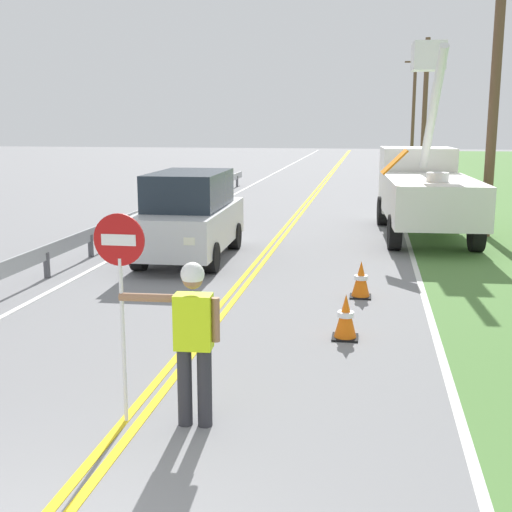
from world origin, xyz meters
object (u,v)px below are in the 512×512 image
(flagger_worker, at_px, (193,334))
(traffic_cone_mid, at_px, (361,280))
(utility_bucket_truck, at_px, (424,186))
(utility_pole_near, at_px, (495,80))
(utility_pole_far, at_px, (414,106))
(oncoming_suv_nearest, at_px, (190,215))
(stop_sign_paddle, at_px, (120,271))
(utility_pole_mid, at_px, (425,106))
(traffic_cone_lead, at_px, (346,317))

(flagger_worker, xyz_separation_m, traffic_cone_mid, (1.70, 5.80, -0.71))
(utility_bucket_truck, distance_m, utility_pole_near, 3.49)
(traffic_cone_mid, bearing_deg, flagger_worker, -106.34)
(traffic_cone_mid, bearing_deg, utility_bucket_truck, 77.70)
(utility_pole_near, relative_size, utility_pole_far, 0.96)
(utility_bucket_truck, bearing_deg, utility_pole_far, 87.33)
(oncoming_suv_nearest, relative_size, utility_pole_near, 0.55)
(oncoming_suv_nearest, height_order, utility_pole_near, utility_pole_near)
(stop_sign_paddle, bearing_deg, utility_pole_mid, 80.80)
(utility_pole_near, bearing_deg, oncoming_suv_nearest, -148.67)
(flagger_worker, xyz_separation_m, oncoming_suv_nearest, (-2.43, 8.77, 0.01))
(traffic_cone_mid, bearing_deg, utility_pole_near, 65.57)
(flagger_worker, height_order, stop_sign_paddle, stop_sign_paddle)
(stop_sign_paddle, xyz_separation_m, utility_pole_far, (5.99, 53.30, 2.88))
(utility_pole_far, bearing_deg, traffic_cone_mid, -94.24)
(traffic_cone_lead, bearing_deg, stop_sign_paddle, -124.45)
(utility_pole_mid, bearing_deg, traffic_cone_lead, -96.02)
(flagger_worker, bearing_deg, traffic_cone_mid, 73.66)
(utility_pole_far, bearing_deg, oncoming_suv_nearest, -99.75)
(oncoming_suv_nearest, xyz_separation_m, utility_pole_far, (7.65, 44.48, 3.53))
(utility_bucket_truck, height_order, traffic_cone_mid, utility_bucket_truck)
(flagger_worker, bearing_deg, stop_sign_paddle, -176.88)
(stop_sign_paddle, xyz_separation_m, utility_pole_mid, (5.52, 34.10, 2.45))
(stop_sign_paddle, xyz_separation_m, traffic_cone_mid, (2.47, 5.84, -1.37))
(oncoming_suv_nearest, bearing_deg, utility_pole_near, 31.33)
(utility_pole_mid, relative_size, utility_pole_far, 0.90)
(utility_pole_near, relative_size, utility_pole_mid, 1.06)
(utility_bucket_truck, bearing_deg, traffic_cone_lead, -100.33)
(utility_pole_mid, bearing_deg, utility_pole_near, -88.93)
(flagger_worker, distance_m, utility_pole_near, 14.72)
(oncoming_suv_nearest, bearing_deg, traffic_cone_lead, -54.31)
(stop_sign_paddle, relative_size, utility_pole_far, 0.26)
(flagger_worker, bearing_deg, utility_pole_mid, 82.05)
(utility_pole_far, distance_m, traffic_cone_mid, 47.77)
(flagger_worker, relative_size, stop_sign_paddle, 0.78)
(stop_sign_paddle, xyz_separation_m, traffic_cone_lead, (2.28, 3.33, -1.37))
(utility_pole_far, height_order, traffic_cone_mid, utility_pole_far)
(traffic_cone_lead, relative_size, traffic_cone_mid, 1.00)
(traffic_cone_lead, bearing_deg, utility_pole_mid, 83.98)
(utility_pole_near, xyz_separation_m, traffic_cone_lead, (-3.63, -10.10, -4.08))
(stop_sign_paddle, distance_m, utility_pole_near, 14.91)
(utility_bucket_truck, relative_size, traffic_cone_lead, 9.89)
(stop_sign_paddle, height_order, utility_pole_near, utility_pole_near)
(stop_sign_paddle, bearing_deg, traffic_cone_lead, 55.55)
(utility_pole_mid, height_order, utility_pole_far, utility_pole_far)
(utility_pole_far, xyz_separation_m, traffic_cone_mid, (-3.52, -47.45, -4.25))
(utility_pole_far, bearing_deg, traffic_cone_lead, -94.24)
(utility_bucket_truck, bearing_deg, oncoming_suv_nearest, -141.41)
(utility_bucket_truck, distance_m, traffic_cone_lead, 10.33)
(oncoming_suv_nearest, relative_size, utility_pole_far, 0.53)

